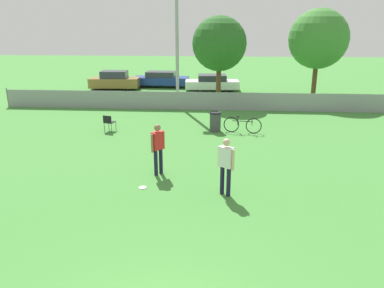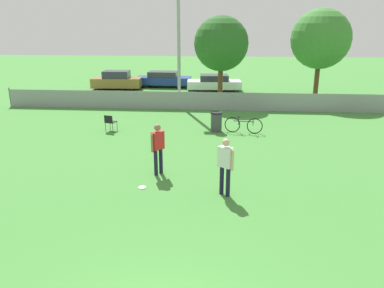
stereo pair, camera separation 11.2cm
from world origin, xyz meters
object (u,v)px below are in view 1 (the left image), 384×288
object	(u,v)px
light_pole	(177,23)
trash_bin	(215,122)
frisbee_disc	(143,188)
parked_car_tan	(115,81)
player_receiver_white	(226,162)
tree_near_pole	(219,44)
player_thrower_red	(158,145)
tree_far_right	(318,39)
bicycle_sideline	(242,125)
parked_car_blue	(161,79)
parked_car_white	(212,83)
folding_chair_sideline	(109,122)

from	to	relation	value
light_pole	trash_bin	bearing A→B (deg)	-66.80
frisbee_disc	parked_car_tan	world-z (taller)	parked_car_tan
player_receiver_white	parked_car_tan	bearing A→B (deg)	151.11
tree_near_pole	player_receiver_white	size ratio (longest dim) A/B	3.12
tree_near_pole	player_thrower_red	bearing A→B (deg)	-98.48
frisbee_disc	tree_far_right	bearing A→B (deg)	60.33
light_pole	tree_far_right	size ratio (longest dim) A/B	1.43
tree_near_pole	player_receiver_white	xyz separation A→B (m)	(0.34, -14.56, -2.76)
frisbee_disc	trash_bin	xyz separation A→B (m)	(2.20, 6.91, 0.47)
bicycle_sideline	trash_bin	world-z (taller)	trash_bin
parked_car_tan	parked_car_blue	xyz separation A→B (m)	(3.55, 1.51, -0.05)
player_thrower_red	tree_near_pole	bearing A→B (deg)	28.46
light_pole	tree_near_pole	size ratio (longest dim) A/B	1.55
tree_far_right	parked_car_blue	bearing A→B (deg)	156.41
parked_car_tan	frisbee_disc	bearing A→B (deg)	-75.46
light_pole	player_thrower_red	world-z (taller)	light_pole
parked_car_tan	tree_far_right	bearing A→B (deg)	-16.42
bicycle_sideline	parked_car_tan	distance (m)	15.55
player_receiver_white	bicycle_sideline	distance (m)	7.10
tree_far_right	parked_car_white	world-z (taller)	tree_far_right
light_pole	parked_car_blue	xyz separation A→B (m)	(-2.27, 7.71, -4.43)
tree_near_pole	bicycle_sideline	bearing A→B (deg)	-80.76
tree_far_right	bicycle_sideline	distance (m)	10.89
tree_near_pole	tree_far_right	size ratio (longest dim) A/B	0.92
tree_far_right	parked_car_tan	xyz separation A→B (m)	(-14.93, 3.46, -3.38)
tree_near_pole	tree_far_right	bearing A→B (deg)	10.52
frisbee_disc	bicycle_sideline	bearing A→B (deg)	62.44
bicycle_sideline	trash_bin	xyz separation A→B (m)	(-1.31, 0.19, 0.09)
parked_car_blue	parked_car_white	bearing A→B (deg)	-19.03
player_thrower_red	frisbee_disc	distance (m)	1.61
trash_bin	parked_car_white	distance (m)	11.96
tree_far_right	player_thrower_red	world-z (taller)	tree_far_right
light_pole	folding_chair_sideline	xyz separation A→B (m)	(-2.66, -6.22, -4.60)
frisbee_disc	tree_near_pole	bearing A→B (deg)	80.93
folding_chair_sideline	parked_car_blue	size ratio (longest dim) A/B	0.18
light_pole	bicycle_sideline	size ratio (longest dim) A/B	4.78
light_pole	frisbee_disc	size ratio (longest dim) A/B	33.80
frisbee_disc	parked_car_white	xyz separation A→B (m)	(1.74, 18.86, 0.61)
tree_near_pole	parked_car_blue	world-z (taller)	tree_near_pole
player_receiver_white	trash_bin	size ratio (longest dim) A/B	1.87
frisbee_disc	folding_chair_sideline	bearing A→B (deg)	114.49
tree_near_pole	tree_far_right	xyz separation A→B (m)	(6.54, 1.21, 0.27)
tree_near_pole	trash_bin	world-z (taller)	tree_near_pole
folding_chair_sideline	parked_car_tan	xyz separation A→B (m)	(-3.15, 12.43, 0.21)
parked_car_blue	frisbee_disc	bearing A→B (deg)	-81.66
trash_bin	parked_car_blue	xyz separation A→B (m)	(-4.76, 13.53, 0.17)
player_receiver_white	parked_car_tan	xyz separation A→B (m)	(-8.73, 19.24, -0.36)
parked_car_white	light_pole	bearing A→B (deg)	-112.40
folding_chair_sideline	parked_car_tan	size ratio (longest dim) A/B	0.20
light_pole	parked_car_tan	distance (m)	9.57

